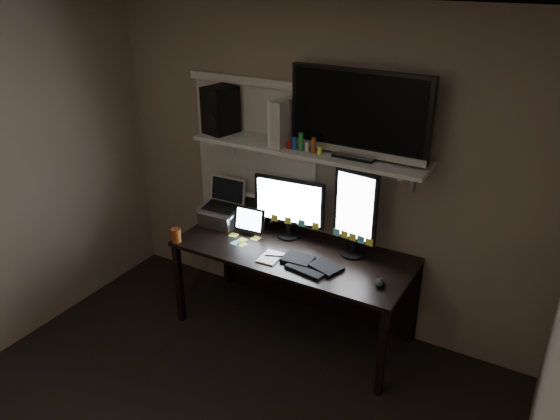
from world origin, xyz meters
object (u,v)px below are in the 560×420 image
Objects in this scene: tv at (359,114)px; game_console at (285,122)px; monitor_portrait at (355,213)px; mouse at (380,283)px; tablet at (250,221)px; monitor_landscape at (289,208)px; cup at (176,235)px; keyboard at (312,263)px; desk at (300,263)px; speaker at (221,110)px; laptop at (220,204)px.

game_console is at bearing -179.81° from tv.
game_console reaches higher than monitor_portrait.
tablet is (-1.17, 0.21, 0.09)m from mouse.
monitor_landscape is at bearing -175.50° from monitor_portrait.
cup is at bearing 169.36° from mouse.
monitor_portrait is 0.88m from tablet.
game_console is at bearing 141.98° from mouse.
keyboard is at bearing -118.25° from monitor_portrait.
tv is at bearing 72.19° from keyboard.
monitor_landscape is 0.67m from game_console.
game_console is (-0.19, 0.09, 1.09)m from desk.
monitor_landscape is at bearing 156.60° from desk.
cup is (-0.72, -0.51, -0.20)m from monitor_landscape.
tv is 2.98× the size of game_console.
speaker is (-0.57, -0.00, 0.01)m from game_console.
speaker is at bearing 170.04° from keyboard.
laptop is 0.46m from cup.
mouse is 1.79m from speaker.
game_console is (0.23, 0.14, 0.80)m from tablet.
desk is at bearing 27.84° from cup.
game_console is (-0.58, 0.01, -0.13)m from tv.
monitor_landscape is 5.24× the size of cup.
monitor_landscape is at bearing 142.58° from mouse.
mouse is 1.60m from cup.
desk is at bearing -167.94° from monitor_portrait.
mouse is at bearing 7.18° from keyboard.
keyboard is (0.35, -0.30, -0.24)m from monitor_landscape.
monitor_landscape is 0.56m from monitor_portrait.
cup is 1.21m from game_console.
desk is 6.93× the size of tablet.
tablet is (-0.65, 0.19, 0.10)m from keyboard.
monitor_portrait is 1.82× the size of laptop.
mouse is 0.11× the size of tv.
laptop is 0.37× the size of tv.
desk is 4.97× the size of speaker.
game_console reaches higher than laptop.
keyboard is 1.05m from game_console.
tablet is 0.59m from cup.
monitor_portrait is at bearing 6.01° from desk.
game_console reaches higher than mouse.
speaker is at bearing 105.89° from laptop.
mouse is at bearing -0.40° from speaker.
monitor_landscape is 0.93m from speaker.
cup is (-1.59, -0.19, 0.03)m from mouse.
monitor_portrait is at bearing 64.33° from keyboard.
laptop is 1.11× the size of game_console.
cup is (-0.42, -0.40, -0.06)m from tablet.
monitor_portrait is 1.32m from speaker.
monitor_portrait is at bearing 10.39° from speaker.
laptop is 0.76m from speaker.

